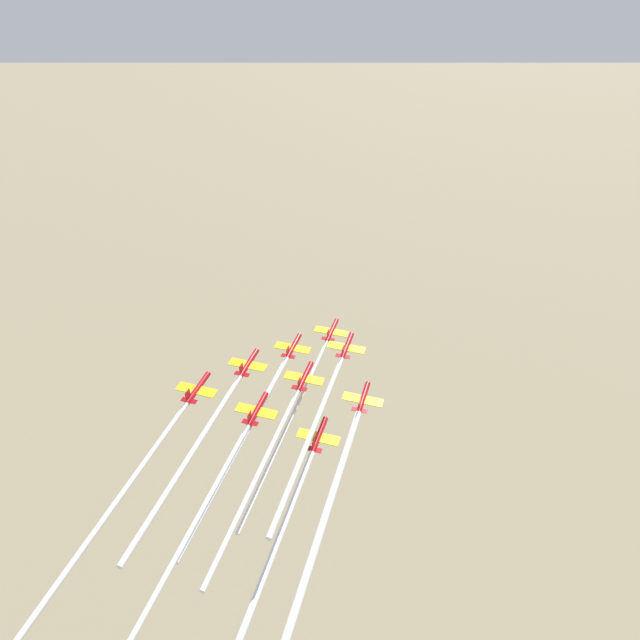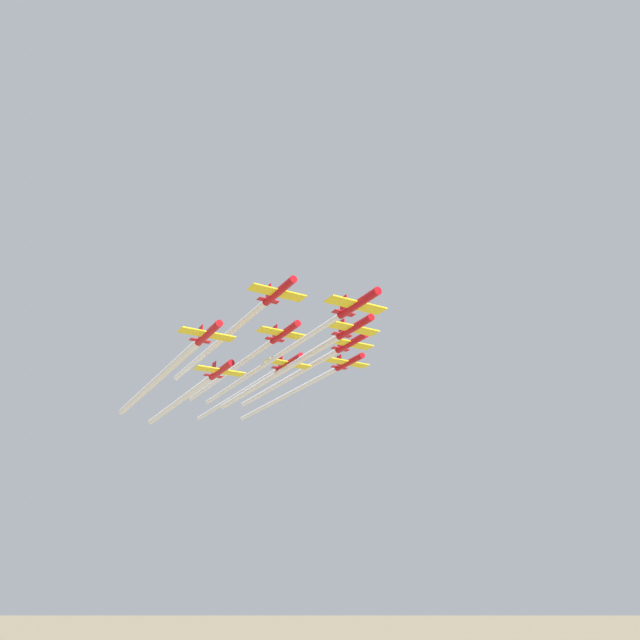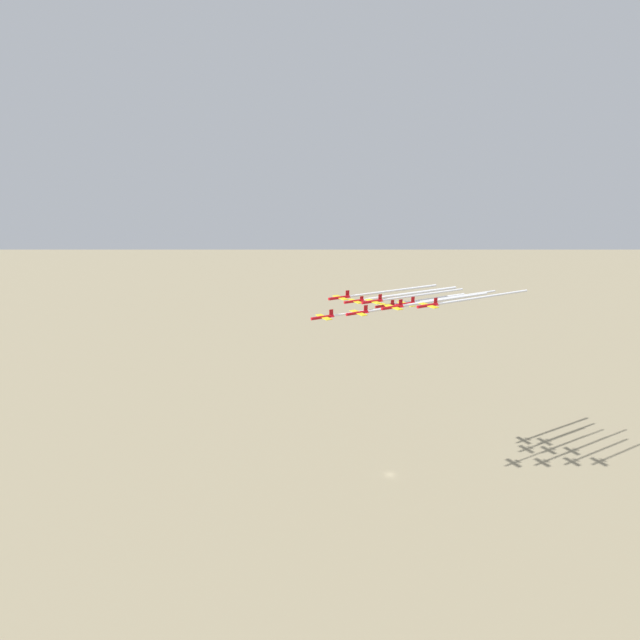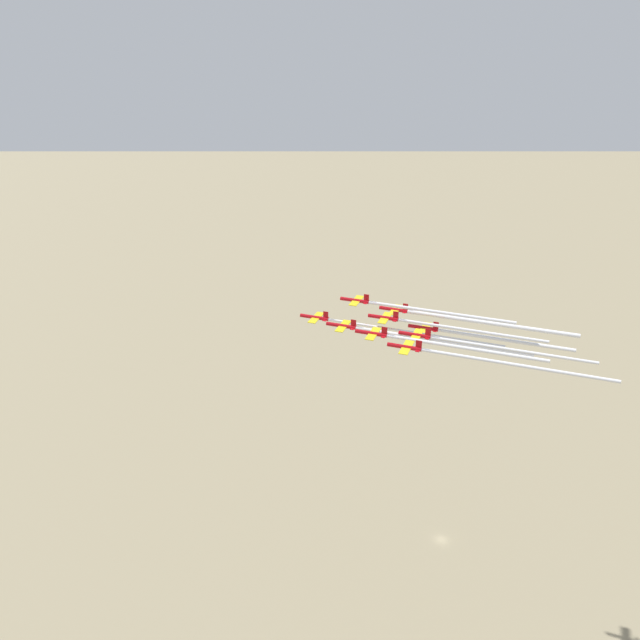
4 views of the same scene
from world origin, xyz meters
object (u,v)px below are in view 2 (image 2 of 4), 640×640
jet_6 (348,362)px  jet_7 (288,363)px  jet_8 (220,370)px  jet_0 (357,304)px  jet_5 (208,334)px  jet_2 (278,292)px  jet_4 (284,333)px  jet_3 (351,343)px  jet_1 (353,328)px

jet_6 → jet_7: 13.15m
jet_8 → jet_7: bearing=180.0°
jet_0 → jet_5: 25.55m
jet_2 → jet_4: (11.22, -6.10, -1.42)m
jet_2 → jet_3: bearing=-150.5°
jet_5 → jet_7: bearing=-150.5°
jet_7 → jet_3: bearing=120.5°
jet_4 → jet_8: jet_4 is taller
jet_7 → jet_8: bearing=-0.0°
jet_0 → jet_4: bearing=-90.0°
jet_0 → jet_7: 33.74m
jet_1 → jet_6: 25.72m
jet_3 → jet_7: size_ratio=1.00×
jet_1 → jet_4: size_ratio=1.00×
jet_6 → jet_5: bearing=18.8°
jet_3 → jet_8: (10.35, 19.78, -5.03)m
jet_5 → jet_2: bearing=120.5°
jet_5 → jet_7: (11.65, -19.05, 1.71)m
jet_3 → jet_4: 12.96m
jet_2 → jet_8: (22.00, 0.73, -5.83)m
jet_3 → jet_5: jet_3 is taller
jet_3 → jet_5: bearing=0.0°
jet_2 → jet_7: 25.65m
jet_4 → jet_6: bearing=-150.5°
jet_1 → jet_3: size_ratio=1.00×
jet_0 → jet_5: size_ratio=1.00×
jet_6 → jet_8: size_ratio=1.00×
jet_5 → jet_3: bearing=-180.0°
jet_7 → jet_4: bearing=59.5°
jet_0 → jet_1: bearing=-120.5°
jet_4 → jet_8: 13.51m
jet_1 → jet_3: jet_3 is taller
jet_0 → jet_6: size_ratio=1.00×
jet_2 → jet_7: size_ratio=1.00×
jet_5 → jet_8: bearing=-120.5°
jet_1 → jet_2: jet_2 is taller
jet_3 → jet_7: bearing=-59.5°
jet_4 → jet_5: 13.22m
jet_2 → jet_3: size_ratio=1.00×
jet_0 → jet_6: jet_6 is taller
jet_4 → jet_5: size_ratio=1.00×
jet_1 → jet_6: jet_6 is taller
jet_0 → jet_7: (33.22, -5.37, 2.45)m
jet_4 → jet_6: 22.37m
jet_0 → jet_2: (10.78, 6.84, 4.81)m
jet_5 → jet_8: (11.22, -6.10, -1.77)m
jet_5 → jet_6: size_ratio=1.00×
jet_3 → jet_1: bearing=59.5°
jet_5 → jet_7: 22.39m
jet_2 → jet_5: bearing=-59.5°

